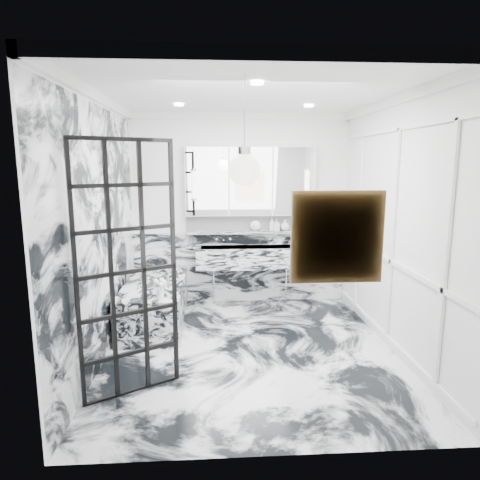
{
  "coord_description": "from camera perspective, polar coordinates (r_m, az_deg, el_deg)",
  "views": [
    {
      "loc": [
        -0.41,
        -4.54,
        2.09
      ],
      "look_at": [
        -0.08,
        0.5,
        1.17
      ],
      "focal_mm": 32.0,
      "sensor_mm": 36.0,
      "label": 1
    }
  ],
  "objects": [
    {
      "name": "floor",
      "position": [
        5.01,
        1.33,
        -14.36
      ],
      "size": [
        3.6,
        3.6,
        0.0
      ],
      "primitive_type": "plane",
      "color": "silver",
      "rests_on": "ground"
    },
    {
      "name": "ceiling",
      "position": [
        4.61,
        1.48,
        19.13
      ],
      "size": [
        3.6,
        3.6,
        0.0
      ],
      "primitive_type": "plane",
      "rotation": [
        3.14,
        0.0,
        0.0
      ],
      "color": "white",
      "rests_on": "wall_back"
    },
    {
      "name": "wall_back",
      "position": [
        6.39,
        -0.03,
        4.08
      ],
      "size": [
        3.6,
        0.0,
        3.6
      ],
      "primitive_type": "plane",
      "rotation": [
        1.57,
        0.0,
        0.0
      ],
      "color": "white",
      "rests_on": "floor"
    },
    {
      "name": "wall_front",
      "position": [
        2.85,
        4.6,
        -3.74
      ],
      "size": [
        3.6,
        0.0,
        3.6
      ],
      "primitive_type": "plane",
      "rotation": [
        -1.57,
        0.0,
        0.0
      ],
      "color": "white",
      "rests_on": "floor"
    },
    {
      "name": "wall_left",
      "position": [
        4.74,
        -18.23,
        1.4
      ],
      "size": [
        0.0,
        3.6,
        3.6
      ],
      "primitive_type": "plane",
      "rotation": [
        1.57,
        0.0,
        1.57
      ],
      "color": "white",
      "rests_on": "floor"
    },
    {
      "name": "wall_right",
      "position": [
        5.01,
        19.96,
        1.74
      ],
      "size": [
        0.0,
        3.6,
        3.6
      ],
      "primitive_type": "plane",
      "rotation": [
        1.57,
        0.0,
        -1.57
      ],
      "color": "white",
      "rests_on": "floor"
    },
    {
      "name": "marble_clad_back",
      "position": [
        6.52,
        -0.01,
        -3.61
      ],
      "size": [
        3.18,
        0.05,
        1.05
      ],
      "primitive_type": "cube",
      "color": "silver",
      "rests_on": "floor"
    },
    {
      "name": "marble_clad_left",
      "position": [
        4.75,
        -18.02,
        0.69
      ],
      "size": [
        0.02,
        3.56,
        2.68
      ],
      "primitive_type": "cube",
      "color": "silver",
      "rests_on": "floor"
    },
    {
      "name": "panel_molding",
      "position": [
        5.02,
        19.68,
        0.62
      ],
      "size": [
        0.03,
        3.4,
        2.3
      ],
      "primitive_type": "cube",
      "color": "white",
      "rests_on": "floor"
    },
    {
      "name": "soap_bottle_a",
      "position": [
        6.37,
        4.26,
        2.13
      ],
      "size": [
        0.09,
        0.09,
        0.2
      ],
      "primitive_type": "imported",
      "rotation": [
        0.0,
        0.0,
        -0.26
      ],
      "color": "#8C5919",
      "rests_on": "ledge"
    },
    {
      "name": "soap_bottle_b",
      "position": [
        6.39,
        4.86,
        2.05
      ],
      "size": [
        0.1,
        0.1,
        0.18
      ],
      "primitive_type": "imported",
      "rotation": [
        0.0,
        0.0,
        0.2
      ],
      "color": "#4C4C51",
      "rests_on": "ledge"
    },
    {
      "name": "soap_bottle_c",
      "position": [
        6.41,
        6.01,
        2.0
      ],
      "size": [
        0.17,
        0.17,
        0.17
      ],
      "primitive_type": "imported",
      "rotation": [
        0.0,
        0.0,
        0.43
      ],
      "color": "silver",
      "rests_on": "ledge"
    },
    {
      "name": "face_pot",
      "position": [
        6.35,
        2.04,
        1.89
      ],
      "size": [
        0.16,
        0.16,
        0.16
      ],
      "primitive_type": "sphere",
      "color": "white",
      "rests_on": "ledge"
    },
    {
      "name": "amber_bottle",
      "position": [
        6.36,
        2.33,
        1.67
      ],
      "size": [
        0.04,
        0.04,
        0.1
      ],
      "primitive_type": "cylinder",
      "color": "#8C5919",
      "rests_on": "ledge"
    },
    {
      "name": "flower_vase",
      "position": [
        5.0,
        -10.6,
        -7.1
      ],
      "size": [
        0.08,
        0.08,
        0.12
      ],
      "primitive_type": "cylinder",
      "color": "silver",
      "rests_on": "bathtub"
    },
    {
      "name": "crittall_door",
      "position": [
        3.9,
        -14.73,
        -4.14
      ],
      "size": [
        0.78,
        0.47,
        2.28
      ],
      "primitive_type": null,
      "rotation": [
        0.0,
        0.0,
        0.52
      ],
      "color": "black",
      "rests_on": "floor"
    },
    {
      "name": "artwork",
      "position": [
        2.94,
        12.83,
        0.38
      ],
      "size": [
        0.53,
        0.05,
        0.53
      ],
      "primitive_type": "cube",
      "color": "#B75F12",
      "rests_on": "wall_front"
    },
    {
      "name": "pendant_light",
      "position": [
        3.33,
        0.58,
        9.39
      ],
      "size": [
        0.25,
        0.25,
        0.25
      ],
      "primitive_type": "sphere",
      "color": "white",
      "rests_on": "ceiling"
    },
    {
      "name": "trough_sink",
      "position": [
        6.27,
        1.49,
        -2.25
      ],
      "size": [
        1.6,
        0.45,
        0.3
      ],
      "primitive_type": "cube",
      "color": "silver",
      "rests_on": "wall_back"
    },
    {
      "name": "ledge",
      "position": [
        6.37,
        1.37,
        1.06
      ],
      "size": [
        1.9,
        0.14,
        0.04
      ],
      "primitive_type": "cube",
      "color": "silver",
      "rests_on": "wall_back"
    },
    {
      "name": "subway_tile",
      "position": [
        6.41,
        1.32,
        2.34
      ],
      "size": [
        1.9,
        0.03,
        0.23
      ],
      "primitive_type": "cube",
      "color": "white",
      "rests_on": "wall_back"
    },
    {
      "name": "mirror_cabinet",
      "position": [
        6.29,
        1.39,
        7.82
      ],
      "size": [
        1.9,
        0.16,
        1.0
      ],
      "primitive_type": "cube",
      "color": "white",
      "rests_on": "wall_back"
    },
    {
      "name": "sconce_left",
      "position": [
        6.18,
        -6.19,
        7.35
      ],
      "size": [
        0.07,
        0.07,
        0.4
      ],
      "primitive_type": "cylinder",
      "color": "white",
      "rests_on": "mirror_cabinet"
    },
    {
      "name": "sconce_right",
      "position": [
        6.33,
        8.95,
        7.35
      ],
      "size": [
        0.07,
        0.07,
        0.4
      ],
      "primitive_type": "cylinder",
      "color": "white",
      "rests_on": "mirror_cabinet"
    },
    {
      "name": "bathtub",
      "position": [
        5.78,
        -11.26,
        -8.22
      ],
      "size": [
        0.75,
        1.65,
        0.55
      ],
      "primitive_type": "cube",
      "color": "silver",
      "rests_on": "floor"
    }
  ]
}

